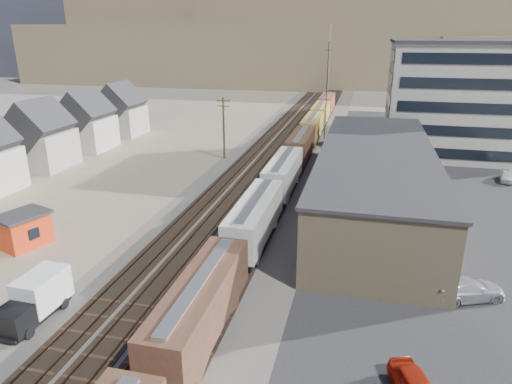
% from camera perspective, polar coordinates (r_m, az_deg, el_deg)
% --- Properties ---
extents(ground, '(300.00, 300.00, 0.00)m').
position_cam_1_polar(ground, '(35.94, -11.12, -14.33)').
color(ground, '#6B6356').
rests_on(ground, ground).
extents(ballast_bed, '(18.00, 200.00, 0.06)m').
position_cam_1_polar(ballast_bed, '(80.47, 3.56, 5.27)').
color(ballast_bed, '#4C4742').
rests_on(ballast_bed, ground).
extents(dirt_yard, '(24.00, 180.00, 0.03)m').
position_cam_1_polar(dirt_yard, '(77.28, -12.59, 4.22)').
color(dirt_yard, '#7A6654').
rests_on(dirt_yard, ground).
extents(asphalt_lot, '(26.00, 120.00, 0.04)m').
position_cam_1_polar(asphalt_lot, '(65.50, 20.43, 0.69)').
color(asphalt_lot, '#232326').
rests_on(asphalt_lot, ground).
extents(rail_tracks, '(11.40, 200.00, 0.24)m').
position_cam_1_polar(rail_tracks, '(80.54, 3.18, 5.35)').
color(rail_tracks, black).
rests_on(rail_tracks, ground).
extents(freight_train, '(3.00, 119.74, 4.46)m').
position_cam_1_polar(freight_train, '(65.14, 4.62, 4.33)').
color(freight_train, black).
rests_on(freight_train, ground).
extents(warehouse, '(12.40, 40.40, 7.25)m').
position_cam_1_polar(warehouse, '(54.33, 14.61, 1.59)').
color(warehouse, tan).
rests_on(warehouse, ground).
extents(office_tower, '(22.60, 18.60, 18.45)m').
position_cam_1_polar(office_tower, '(83.76, 23.88, 10.67)').
color(office_tower, '#9E998E').
rests_on(office_tower, ground).
extents(utility_pole_north, '(2.20, 0.32, 10.00)m').
position_cam_1_polar(utility_pole_north, '(73.67, -4.05, 8.13)').
color(utility_pole_north, '#382619').
rests_on(utility_pole_north, ground).
extents(radio_mast, '(1.20, 0.16, 18.00)m').
position_cam_1_polar(radio_mast, '(87.81, 8.82, 12.32)').
color(radio_mast, black).
rests_on(radio_mast, ground).
extents(townhouse_row, '(8.15, 68.16, 10.47)m').
position_cam_1_polar(townhouse_row, '(71.90, -28.26, 4.77)').
color(townhouse_row, '#B7B2A8').
rests_on(townhouse_row, ground).
extents(hills_north, '(265.00, 80.00, 32.00)m').
position_cam_1_polar(hills_north, '(195.30, 10.12, 17.57)').
color(hills_north, brown).
rests_on(hills_north, ground).
extents(box_truck, '(2.49, 6.06, 3.19)m').
position_cam_1_polar(box_truck, '(37.16, -25.83, -11.93)').
color(box_truck, silver).
rests_on(box_truck, ground).
extents(maintenance_shed, '(4.82, 5.47, 3.35)m').
position_cam_1_polar(maintenance_shed, '(49.45, -27.01, -4.18)').
color(maintenance_shed, red).
rests_on(maintenance_shed, ground).
extents(parked_car_silver, '(6.29, 4.43, 1.69)m').
position_cam_1_polar(parked_car_silver, '(39.69, 24.92, -11.01)').
color(parked_car_silver, '#999BA0').
rests_on(parked_car_silver, ground).
extents(parked_car_blue, '(4.44, 5.75, 1.45)m').
position_cam_1_polar(parked_car_blue, '(82.21, 20.00, 4.93)').
color(parked_car_blue, '#162250').
rests_on(parked_car_blue, ground).
extents(parked_car_far, '(2.50, 4.50, 1.45)m').
position_cam_1_polar(parked_car_far, '(71.99, 28.85, 1.68)').
color(parked_car_far, silver).
rests_on(parked_car_far, ground).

